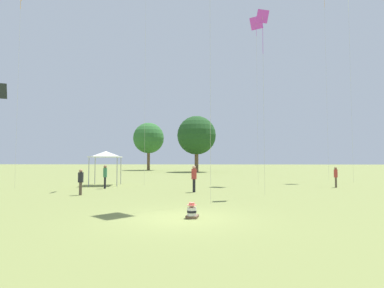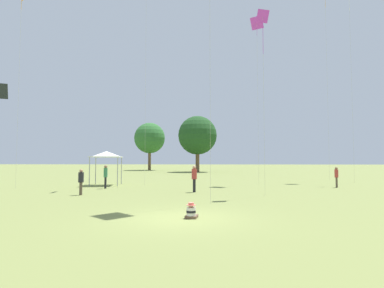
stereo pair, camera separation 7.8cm
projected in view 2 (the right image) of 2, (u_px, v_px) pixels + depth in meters
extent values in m
plane|color=olive|center=(180.00, 218.00, 11.39)|extent=(300.00, 300.00, 0.00)
cube|color=brown|center=(192.00, 216.00, 11.45)|extent=(0.51, 0.59, 0.10)
cylinder|color=silver|center=(191.00, 212.00, 11.37)|extent=(0.39, 0.39, 0.31)
cylinder|color=black|center=(191.00, 212.00, 11.37)|extent=(0.41, 0.41, 0.09)
sphere|color=tan|center=(191.00, 205.00, 11.39)|extent=(0.21, 0.21, 0.21)
cylinder|color=#E0665B|center=(191.00, 205.00, 11.39)|extent=(0.36, 0.36, 0.01)
cylinder|color=#E0665B|center=(191.00, 204.00, 11.39)|extent=(0.21, 0.21, 0.09)
cylinder|color=brown|center=(81.00, 189.00, 18.95)|extent=(0.26, 0.26, 0.80)
cylinder|color=#232328|center=(81.00, 177.00, 18.99)|extent=(0.47, 0.47, 0.64)
sphere|color=#A37556|center=(81.00, 171.00, 19.01)|extent=(0.22, 0.22, 0.22)
cylinder|color=black|center=(194.00, 186.00, 20.67)|extent=(0.25, 0.25, 0.90)
cylinder|color=#B23833|center=(194.00, 174.00, 20.71)|extent=(0.46, 0.46, 0.71)
sphere|color=tan|center=(194.00, 167.00, 20.74)|extent=(0.24, 0.24, 0.24)
cylinder|color=brown|center=(337.00, 182.00, 24.25)|extent=(0.22, 0.22, 0.81)
cylinder|color=#B23833|center=(336.00, 173.00, 24.29)|extent=(0.40, 0.40, 0.64)
sphere|color=brown|center=(336.00, 168.00, 24.31)|extent=(0.22, 0.22, 0.22)
cylinder|color=black|center=(105.00, 183.00, 23.29)|extent=(0.17, 0.17, 0.89)
cylinder|color=#387A51|center=(106.00, 173.00, 23.33)|extent=(0.31, 0.31, 0.71)
sphere|color=brown|center=(106.00, 167.00, 23.36)|extent=(0.24, 0.24, 0.24)
cube|color=white|center=(106.00, 157.00, 26.50)|extent=(2.95, 2.95, 0.08)
cone|color=white|center=(106.00, 154.00, 26.51)|extent=(2.80, 2.80, 0.47)
cylinder|color=#99999E|center=(96.00, 171.00, 27.48)|extent=(0.07, 0.07, 2.47)
cylinder|color=#99999E|center=(121.00, 171.00, 27.70)|extent=(0.07, 0.07, 2.47)
cylinder|color=#99999E|center=(89.00, 172.00, 25.16)|extent=(0.07, 0.07, 2.47)
cylinder|color=#99999E|center=(118.00, 172.00, 25.38)|extent=(0.07, 0.07, 2.47)
cube|color=#B738C6|center=(257.00, 23.00, 28.77)|extent=(1.33, 1.11, 1.01)
cylinder|color=#B738C6|center=(257.00, 31.00, 28.73)|extent=(0.02, 0.02, 0.88)
cylinder|color=#BCB7A8|center=(258.00, 102.00, 28.35)|extent=(0.01, 0.01, 15.42)
cylinder|color=white|center=(349.00, 1.00, 30.22)|extent=(0.02, 0.02, 2.03)
cylinder|color=#BCB7A8|center=(352.00, 83.00, 29.75)|extent=(0.01, 0.01, 19.69)
cylinder|color=orange|center=(325.00, 0.00, 33.49)|extent=(0.02, 0.02, 1.69)
cylinder|color=#BCB7A8|center=(327.00, 83.00, 32.97)|extent=(0.01, 0.01, 21.40)
cube|color=#B738C6|center=(263.00, 16.00, 19.25)|extent=(0.86, 0.59, 0.72)
cylinder|color=#B738C6|center=(263.00, 37.00, 19.18)|extent=(0.02, 0.02, 2.19)
cylinder|color=#BCB7A8|center=(264.00, 104.00, 18.94)|extent=(0.01, 0.01, 11.47)
cylinder|color=#BCB7A8|center=(146.00, 68.00, 25.88)|extent=(0.01, 0.01, 20.45)
cylinder|color=#BCB7A8|center=(210.00, 58.00, 15.74)|extent=(0.01, 0.01, 15.18)
cylinder|color=orange|center=(21.00, 3.00, 24.28)|extent=(0.02, 0.02, 1.04)
cylinder|color=#BCB7A8|center=(19.00, 89.00, 23.90)|extent=(0.01, 0.01, 15.75)
cylinder|color=brown|center=(150.00, 158.00, 67.11)|extent=(0.64, 0.64, 5.33)
sphere|color=#2D662D|center=(150.00, 138.00, 67.35)|extent=(6.89, 6.89, 6.89)
cylinder|color=brown|center=(197.00, 159.00, 56.88)|extent=(0.72, 0.72, 4.96)
sphere|color=#1E471E|center=(197.00, 135.00, 57.13)|extent=(7.38, 7.38, 7.38)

